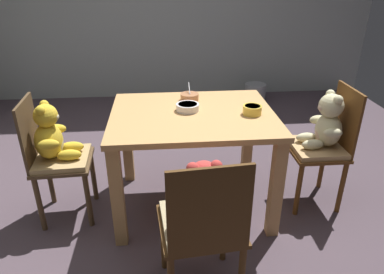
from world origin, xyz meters
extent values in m
cube|color=#4D3F47|center=(0.00, 0.00, -0.02)|extent=(5.20, 5.20, 0.04)
cube|color=tan|center=(0.00, 0.00, 0.72)|extent=(1.11, 0.88, 0.04)
cube|color=tan|center=(-0.50, -0.39, 0.35)|extent=(0.08, 0.08, 0.70)
cube|color=tan|center=(0.50, -0.39, 0.35)|extent=(0.08, 0.08, 0.70)
cube|color=#AB7F4C|center=(-0.50, 0.39, 0.35)|extent=(0.08, 0.08, 0.70)
cube|color=#AE7F4A|center=(0.50, 0.39, 0.35)|extent=(0.08, 0.08, 0.70)
cube|color=#4E3923|center=(-0.89, -0.05, 0.43)|extent=(0.40, 0.40, 0.02)
cube|color=#4E3923|center=(-1.07, -0.06, 0.66)|extent=(0.04, 0.35, 0.44)
cylinder|color=#4E3923|center=(-0.73, -0.20, 0.21)|extent=(0.04, 0.04, 0.42)
cylinder|color=#4E3923|center=(-0.74, 0.12, 0.21)|extent=(0.04, 0.04, 0.42)
cylinder|color=#4E3923|center=(-1.04, -0.21, 0.21)|extent=(0.04, 0.04, 0.42)
cylinder|color=#4E3923|center=(-1.06, 0.10, 0.21)|extent=(0.04, 0.04, 0.42)
cube|color=tan|center=(-0.89, -0.05, 0.46)|extent=(0.36, 0.36, 0.04)
ellipsoid|color=gold|center=(-0.96, -0.05, 0.59)|extent=(0.19, 0.22, 0.24)
ellipsoid|color=beige|center=(-0.90, -0.05, 0.58)|extent=(0.07, 0.12, 0.15)
sphere|color=gold|center=(-0.95, -0.05, 0.77)|extent=(0.15, 0.15, 0.15)
ellipsoid|color=beige|center=(-0.89, -0.05, 0.76)|extent=(0.06, 0.06, 0.05)
sphere|color=gold|center=(-0.95, -0.11, 0.83)|extent=(0.06, 0.06, 0.06)
sphere|color=gold|center=(-0.96, 0.00, 0.83)|extent=(0.06, 0.06, 0.06)
ellipsoid|color=gold|center=(-0.92, -0.17, 0.63)|extent=(0.14, 0.07, 0.07)
ellipsoid|color=gold|center=(-0.94, 0.07, 0.63)|extent=(0.14, 0.07, 0.07)
ellipsoid|color=gold|center=(-0.83, -0.10, 0.51)|extent=(0.16, 0.08, 0.07)
ellipsoid|color=gold|center=(-0.83, 0.01, 0.51)|extent=(0.16, 0.08, 0.07)
cube|color=#593515|center=(0.89, -0.04, 0.43)|extent=(0.38, 0.39, 0.02)
cube|color=#593515|center=(1.07, -0.04, 0.67)|extent=(0.02, 0.36, 0.46)
cylinder|color=#593515|center=(0.73, 0.12, 0.21)|extent=(0.04, 0.04, 0.42)
cylinder|color=#593515|center=(0.73, -0.20, 0.21)|extent=(0.04, 0.04, 0.42)
cylinder|color=#593515|center=(1.05, 0.12, 0.21)|extent=(0.04, 0.04, 0.42)
cylinder|color=#593515|center=(1.05, -0.20, 0.21)|extent=(0.04, 0.04, 0.42)
cube|color=tan|center=(0.89, -0.04, 0.46)|extent=(0.35, 0.36, 0.04)
ellipsoid|color=beige|center=(0.96, -0.04, 0.59)|extent=(0.18, 0.21, 0.24)
ellipsoid|color=beige|center=(0.90, -0.04, 0.58)|extent=(0.06, 0.11, 0.14)
sphere|color=beige|center=(0.95, -0.04, 0.77)|extent=(0.17, 0.17, 0.17)
ellipsoid|color=beige|center=(0.89, -0.04, 0.76)|extent=(0.06, 0.07, 0.05)
sphere|color=beige|center=(0.96, 0.02, 0.84)|extent=(0.06, 0.06, 0.06)
sphere|color=beige|center=(0.96, -0.10, 0.84)|extent=(0.06, 0.06, 0.06)
ellipsoid|color=beige|center=(0.93, 0.07, 0.62)|extent=(0.13, 0.07, 0.07)
ellipsoid|color=beige|center=(0.93, -0.16, 0.62)|extent=(0.13, 0.07, 0.07)
ellipsoid|color=beige|center=(0.83, 0.02, 0.51)|extent=(0.15, 0.07, 0.07)
ellipsoid|color=beige|center=(0.83, -0.10, 0.51)|extent=(0.15, 0.07, 0.07)
cube|color=#4B2F14|center=(-0.03, -0.78, 0.43)|extent=(0.45, 0.44, 0.02)
cube|color=#4B2F14|center=(-0.01, -0.97, 0.66)|extent=(0.39, 0.05, 0.45)
cylinder|color=#4B2F14|center=(0.13, -0.59, 0.21)|extent=(0.04, 0.04, 0.42)
cylinder|color=#4B2F14|center=(-0.23, -0.63, 0.21)|extent=(0.04, 0.04, 0.42)
cube|color=tan|center=(-0.03, -0.78, 0.46)|extent=(0.42, 0.41, 0.04)
ellipsoid|color=#BD3834|center=(-0.02, -0.85, 0.59)|extent=(0.21, 0.18, 0.23)
ellipsoid|color=beige|center=(-0.03, -0.80, 0.57)|extent=(0.11, 0.07, 0.14)
sphere|color=#BD3834|center=(-0.03, -0.84, 0.76)|extent=(0.16, 0.16, 0.16)
ellipsoid|color=beige|center=(-0.03, -0.78, 0.75)|extent=(0.07, 0.06, 0.05)
sphere|color=#BD3834|center=(0.03, -0.85, 0.82)|extent=(0.06, 0.06, 0.06)
sphere|color=#BD3834|center=(-0.08, -0.86, 0.82)|extent=(0.06, 0.06, 0.06)
ellipsoid|color=#BD3834|center=(0.08, -0.82, 0.61)|extent=(0.07, 0.13, 0.06)
ellipsoid|color=#BD3834|center=(-0.14, -0.84, 0.61)|extent=(0.07, 0.13, 0.06)
ellipsoid|color=#BD3834|center=(0.02, -0.73, 0.51)|extent=(0.08, 0.15, 0.07)
ellipsoid|color=#BD3834|center=(-0.09, -0.74, 0.51)|extent=(0.08, 0.15, 0.07)
cylinder|color=#B5754C|center=(0.00, 0.25, 0.76)|extent=(0.13, 0.13, 0.05)
cylinder|color=#B5754C|center=(0.00, 0.25, 0.74)|extent=(0.07, 0.07, 0.01)
cylinder|color=beige|center=(0.00, 0.25, 0.78)|extent=(0.11, 0.11, 0.01)
cylinder|color=#BCBCC1|center=(0.00, 0.28, 0.82)|extent=(0.01, 0.09, 0.07)
ellipsoid|color=#BCBCC1|center=(0.00, 0.24, 0.78)|extent=(0.02, 0.03, 0.01)
cylinder|color=silver|center=(-0.03, 0.04, 0.76)|extent=(0.16, 0.16, 0.05)
cylinder|color=silver|center=(-0.03, 0.04, 0.74)|extent=(0.09, 0.09, 0.01)
cylinder|color=beige|center=(-0.03, 0.04, 0.78)|extent=(0.13, 0.13, 0.01)
cylinder|color=gold|center=(0.39, -0.06, 0.77)|extent=(0.13, 0.13, 0.06)
cylinder|color=gold|center=(0.39, -0.06, 0.74)|extent=(0.07, 0.07, 0.01)
cylinder|color=beige|center=(0.39, -0.06, 0.79)|extent=(0.10, 0.10, 0.01)
cylinder|color=#93969B|center=(1.03, 2.15, 0.12)|extent=(0.28, 0.28, 0.24)
camera|label=1|loc=(-0.20, -2.21, 1.64)|focal=33.13mm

